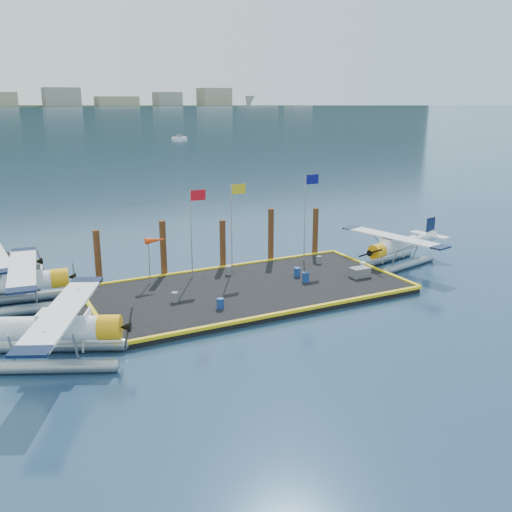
{
  "coord_description": "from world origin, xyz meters",
  "views": [
    {
      "loc": [
        -15.61,
        -31.6,
        12.31
      ],
      "look_at": [
        1.5,
        2.0,
        1.84
      ],
      "focal_mm": 40.0,
      "sensor_mm": 36.0,
      "label": 1
    }
  ],
  "objects_px": {
    "drum_3": "(220,303)",
    "piling_1": "(163,250)",
    "crate": "(360,272)",
    "windsock": "(155,241)",
    "seaplane_a": "(56,332)",
    "piling_0": "(98,260)",
    "drum_5": "(229,270)",
    "piling_4": "(315,233)",
    "flagpole_red": "(194,220)",
    "drum_1": "(306,277)",
    "piling_3": "(271,237)",
    "drum_0": "(175,297)",
    "seaplane_b": "(17,285)",
    "flagpole_yellow": "(234,214)",
    "seaplane_d": "(396,248)",
    "drum_4": "(319,260)",
    "drum_2": "(297,272)",
    "piling_2": "(223,246)",
    "flagpole_blue": "(307,205)"
  },
  "relations": [
    {
      "from": "drum_3",
      "to": "piling_1",
      "type": "bearing_deg",
      "value": 95.53
    },
    {
      "from": "crate",
      "to": "windsock",
      "type": "xyz_separation_m",
      "value": [
        -12.85,
        5.18,
        2.5
      ]
    },
    {
      "from": "seaplane_a",
      "to": "piling_0",
      "type": "height_order",
      "value": "piling_0"
    },
    {
      "from": "drum_5",
      "to": "piling_4",
      "type": "xyz_separation_m",
      "value": [
        8.54,
        2.21,
        1.3
      ]
    },
    {
      "from": "seaplane_a",
      "to": "flagpole_red",
      "type": "xyz_separation_m",
      "value": [
        10.37,
        8.63,
        2.83
      ]
    },
    {
      "from": "drum_1",
      "to": "piling_3",
      "type": "bearing_deg",
      "value": 84.19
    },
    {
      "from": "drum_0",
      "to": "drum_5",
      "type": "bearing_deg",
      "value": 34.68
    },
    {
      "from": "seaplane_b",
      "to": "flagpole_yellow",
      "type": "relative_size",
      "value": 1.58
    },
    {
      "from": "seaplane_d",
      "to": "drum_5",
      "type": "bearing_deg",
      "value": 65.35
    },
    {
      "from": "drum_3",
      "to": "piling_4",
      "type": "height_order",
      "value": "piling_4"
    },
    {
      "from": "seaplane_a",
      "to": "seaplane_d",
      "type": "bearing_deg",
      "value": 126.85
    },
    {
      "from": "drum_1",
      "to": "drum_3",
      "type": "bearing_deg",
      "value": -164.28
    },
    {
      "from": "drum_4",
      "to": "windsock",
      "type": "xyz_separation_m",
      "value": [
        -12.13,
        1.12,
        2.55
      ]
    },
    {
      "from": "drum_3",
      "to": "flagpole_red",
      "type": "distance_m",
      "value": 7.5
    },
    {
      "from": "drum_2",
      "to": "drum_5",
      "type": "bearing_deg",
      "value": 148.06
    },
    {
      "from": "crate",
      "to": "piling_4",
      "type": "xyz_separation_m",
      "value": [
        0.68,
        6.78,
        1.28
      ]
    },
    {
      "from": "drum_2",
      "to": "drum_1",
      "type": "bearing_deg",
      "value": -95.51
    },
    {
      "from": "drum_5",
      "to": "flagpole_yellow",
      "type": "height_order",
      "value": "flagpole_yellow"
    },
    {
      "from": "seaplane_b",
      "to": "piling_3",
      "type": "height_order",
      "value": "piling_3"
    },
    {
      "from": "drum_3",
      "to": "flagpole_red",
      "type": "height_order",
      "value": "flagpole_red"
    },
    {
      "from": "crate",
      "to": "piling_1",
      "type": "distance_m",
      "value": 13.7
    },
    {
      "from": "drum_1",
      "to": "flagpole_yellow",
      "type": "xyz_separation_m",
      "value": [
        -3.18,
        4.47,
        3.78
      ]
    },
    {
      "from": "drum_4",
      "to": "piling_4",
      "type": "xyz_separation_m",
      "value": [
        1.4,
        2.72,
        1.32
      ]
    },
    {
      "from": "drum_0",
      "to": "piling_1",
      "type": "xyz_separation_m",
      "value": [
        1.21,
        5.79,
        1.4
      ]
    },
    {
      "from": "flagpole_red",
      "to": "drum_3",
      "type": "bearing_deg",
      "value": -98.15
    },
    {
      "from": "flagpole_yellow",
      "to": "flagpole_red",
      "type": "bearing_deg",
      "value": 180.0
    },
    {
      "from": "drum_5",
      "to": "piling_2",
      "type": "distance_m",
      "value": 2.58
    },
    {
      "from": "drum_0",
      "to": "flagpole_blue",
      "type": "bearing_deg",
      "value": 19.39
    },
    {
      "from": "drum_1",
      "to": "piling_1",
      "type": "bearing_deg",
      "value": 142.42
    },
    {
      "from": "flagpole_yellow",
      "to": "piling_2",
      "type": "bearing_deg",
      "value": 97.21
    },
    {
      "from": "drum_5",
      "to": "flagpole_red",
      "type": "xyz_separation_m",
      "value": [
        -2.25,
        0.61,
        3.69
      ]
    },
    {
      "from": "seaplane_a",
      "to": "drum_2",
      "type": "bearing_deg",
      "value": 132.89
    },
    {
      "from": "crate",
      "to": "flagpole_red",
      "type": "relative_size",
      "value": 0.22
    },
    {
      "from": "drum_4",
      "to": "drum_2",
      "type": "bearing_deg",
      "value": -146.91
    },
    {
      "from": "seaplane_b",
      "to": "seaplane_d",
      "type": "relative_size",
      "value": 1.1
    },
    {
      "from": "piling_0",
      "to": "crate",
      "type": "bearing_deg",
      "value": -22.56
    },
    {
      "from": "flagpole_red",
      "to": "seaplane_b",
      "type": "bearing_deg",
      "value": -179.65
    },
    {
      "from": "drum_2",
      "to": "drum_5",
      "type": "relative_size",
      "value": 1.03
    },
    {
      "from": "crate",
      "to": "piling_4",
      "type": "bearing_deg",
      "value": 84.28
    },
    {
      "from": "crate",
      "to": "windsock",
      "type": "relative_size",
      "value": 0.42
    },
    {
      "from": "piling_3",
      "to": "piling_4",
      "type": "distance_m",
      "value": 4.0
    },
    {
      "from": "flagpole_red",
      "to": "piling_0",
      "type": "distance_m",
      "value": 6.84
    },
    {
      "from": "drum_3",
      "to": "seaplane_a",
      "type": "bearing_deg",
      "value": -167.11
    },
    {
      "from": "seaplane_a",
      "to": "drum_1",
      "type": "height_order",
      "value": "seaplane_a"
    },
    {
      "from": "seaplane_b",
      "to": "flagpole_yellow",
      "type": "distance_m",
      "value": 14.69
    },
    {
      "from": "piling_1",
      "to": "flagpole_red",
      "type": "bearing_deg",
      "value": -43.15
    },
    {
      "from": "drum_0",
      "to": "crate",
      "type": "height_order",
      "value": "crate"
    },
    {
      "from": "seaplane_a",
      "to": "seaplane_b",
      "type": "bearing_deg",
      "value": -148.59
    },
    {
      "from": "drum_5",
      "to": "flagpole_red",
      "type": "bearing_deg",
      "value": 164.74
    },
    {
      "from": "seaplane_d",
      "to": "drum_2",
      "type": "bearing_deg",
      "value": 76.55
    }
  ]
}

